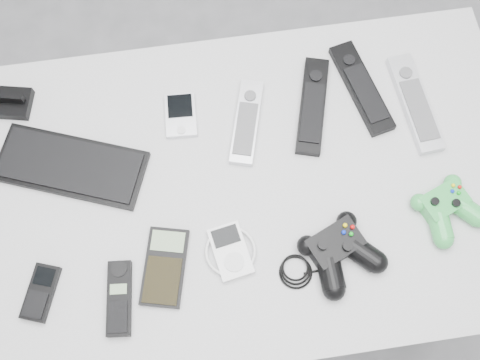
{
  "coord_description": "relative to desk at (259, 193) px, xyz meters",
  "views": [
    {
      "loc": [
        -0.07,
        -0.42,
        1.79
      ],
      "look_at": [
        -0.02,
        -0.05,
        0.75
      ],
      "focal_mm": 42.0,
      "sensor_mm": 36.0,
      "label": 1
    }
  ],
  "objects": [
    {
      "name": "floor",
      "position": [
        -0.02,
        0.06,
        -0.66
      ],
      "size": [
        3.5,
        3.5,
        0.0
      ],
      "primitive_type": "plane",
      "color": "slate",
      "rests_on": "ground"
    },
    {
      "name": "desk",
      "position": [
        0.0,
        0.0,
        0.0
      ],
      "size": [
        1.08,
        0.7,
        0.73
      ],
      "color": "#9C9C9F",
      "rests_on": "floor"
    },
    {
      "name": "pda_keyboard",
      "position": [
        -0.37,
        0.09,
        0.07
      ],
      "size": [
        0.32,
        0.22,
        0.02
      ],
      "primitive_type": "cube",
      "rotation": [
        0.0,
        0.0,
        -0.37
      ],
      "color": "black",
      "rests_on": "desk"
    },
    {
      "name": "dock_bracket",
      "position": [
        -0.49,
        0.25,
        0.08
      ],
      "size": [
        0.09,
        0.08,
        0.04
      ],
      "primitive_type": "cube",
      "rotation": [
        0.0,
        0.0,
        -0.22
      ],
      "color": "black",
      "rests_on": "desk"
    },
    {
      "name": "pda",
      "position": [
        -0.14,
        0.17,
        0.07
      ],
      "size": [
        0.07,
        0.1,
        0.02
      ],
      "primitive_type": "cube",
      "rotation": [
        0.0,
        0.0,
        -0.06
      ],
      "color": "silver",
      "rests_on": "desk"
    },
    {
      "name": "remote_silver_a",
      "position": [
        -0.01,
        0.13,
        0.07
      ],
      "size": [
        0.1,
        0.19,
        0.02
      ],
      "primitive_type": "cube",
      "rotation": [
        0.0,
        0.0,
        -0.28
      ],
      "color": "silver",
      "rests_on": "desk"
    },
    {
      "name": "remote_black_a",
      "position": [
        0.14,
        0.15,
        0.07
      ],
      "size": [
        0.11,
        0.23,
        0.02
      ],
      "primitive_type": "cube",
      "rotation": [
        0.0,
        0.0,
        -0.28
      ],
      "color": "black",
      "rests_on": "desk"
    },
    {
      "name": "remote_black_b",
      "position": [
        0.25,
        0.18,
        0.07
      ],
      "size": [
        0.1,
        0.23,
        0.02
      ],
      "primitive_type": "cube",
      "rotation": [
        0.0,
        0.0,
        0.22
      ],
      "color": "black",
      "rests_on": "desk"
    },
    {
      "name": "remote_silver_b",
      "position": [
        0.35,
        0.13,
        0.07
      ],
      "size": [
        0.07,
        0.23,
        0.02
      ],
      "primitive_type": "cube",
      "rotation": [
        0.0,
        0.0,
        0.08
      ],
      "color": "#BBBCC2",
      "rests_on": "desk"
    },
    {
      "name": "mobile_phone",
      "position": [
        -0.44,
        -0.16,
        0.07
      ],
      "size": [
        0.08,
        0.11,
        0.02
      ],
      "primitive_type": "cube",
      "rotation": [
        0.0,
        0.0,
        -0.34
      ],
      "color": "black",
      "rests_on": "desk"
    },
    {
      "name": "cordless_handset",
      "position": [
        -0.29,
        -0.19,
        0.07
      ],
      "size": [
        0.06,
        0.14,
        0.02
      ],
      "primitive_type": "cube",
      "rotation": [
        0.0,
        0.0,
        -0.09
      ],
      "color": "black",
      "rests_on": "desk"
    },
    {
      "name": "calculator",
      "position": [
        -0.21,
        -0.14,
        0.07
      ],
      "size": [
        0.11,
        0.16,
        0.01
      ],
      "primitive_type": "cube",
      "rotation": [
        0.0,
        0.0,
        -0.24
      ],
      "color": "black",
      "rests_on": "desk"
    },
    {
      "name": "mp3_player",
      "position": [
        -0.08,
        -0.13,
        0.07
      ],
      "size": [
        0.12,
        0.12,
        0.02
      ],
      "primitive_type": "cube",
      "rotation": [
        0.0,
        0.0,
        0.17
      ],
      "color": "silver",
      "rests_on": "desk"
    },
    {
      "name": "controller_black",
      "position": [
        0.12,
        -0.16,
        0.09
      ],
      "size": [
        0.28,
        0.23,
        0.05
      ],
      "primitive_type": null,
      "rotation": [
        0.0,
        0.0,
        0.4
      ],
      "color": "black",
      "rests_on": "desk"
    },
    {
      "name": "controller_green",
      "position": [
        0.35,
        -0.11,
        0.08
      ],
      "size": [
        0.16,
        0.17,
        0.04
      ],
      "primitive_type": null,
      "rotation": [
        0.0,
        0.0,
        0.37
      ],
      "color": "#23833D",
      "rests_on": "desk"
    }
  ]
}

